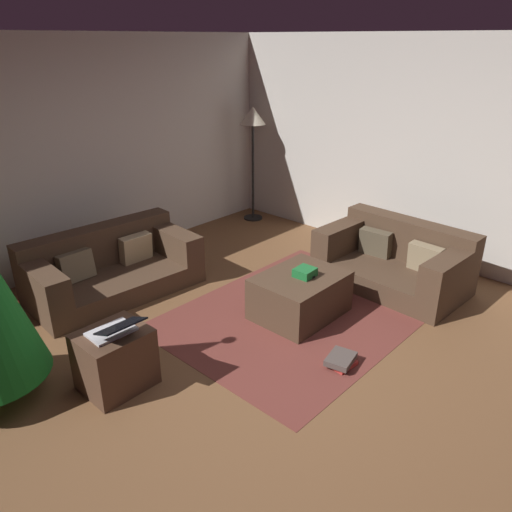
# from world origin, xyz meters

# --- Properties ---
(ground_plane) EXTENTS (6.40, 6.40, 0.00)m
(ground_plane) POSITION_xyz_m (0.00, 0.00, 0.00)
(ground_plane) COLOR brown
(rear_partition) EXTENTS (6.40, 0.12, 2.60)m
(rear_partition) POSITION_xyz_m (0.00, 3.14, 1.30)
(rear_partition) COLOR beige
(rear_partition) RESTS_ON ground_plane
(corner_partition) EXTENTS (0.12, 6.40, 2.60)m
(corner_partition) POSITION_xyz_m (3.14, 0.00, 1.30)
(corner_partition) COLOR beige
(corner_partition) RESTS_ON ground_plane
(couch_left) EXTENTS (1.81, 1.02, 0.66)m
(couch_left) POSITION_xyz_m (0.00, 2.24, 0.26)
(couch_left) COLOR #473323
(couch_left) RESTS_ON ground_plane
(couch_right) EXTENTS (0.99, 1.59, 0.68)m
(couch_right) POSITION_xyz_m (2.24, 0.05, 0.27)
(couch_right) COLOR #473323
(couch_right) RESTS_ON ground_plane
(ottoman) EXTENTS (0.87, 0.67, 0.43)m
(ottoman) POSITION_xyz_m (0.97, 0.40, 0.21)
(ottoman) COLOR #473323
(ottoman) RESTS_ON ground_plane
(gift_box) EXTENTS (0.20, 0.18, 0.08)m
(gift_box) POSITION_xyz_m (0.98, 0.36, 0.47)
(gift_box) COLOR #19662D
(gift_box) RESTS_ON ottoman
(tv_remote) EXTENTS (0.11, 0.17, 0.02)m
(tv_remote) POSITION_xyz_m (1.03, 0.34, 0.44)
(tv_remote) COLOR black
(tv_remote) RESTS_ON ottoman
(side_table) EXTENTS (0.52, 0.44, 0.49)m
(side_table) POSITION_xyz_m (-0.88, 0.77, 0.24)
(side_table) COLOR #4C3323
(side_table) RESTS_ON ground_plane
(laptop) EXTENTS (0.35, 0.39, 0.17)m
(laptop) POSITION_xyz_m (-0.88, 0.71, 0.54)
(laptop) COLOR silver
(laptop) RESTS_ON side_table
(book_stack) EXTENTS (0.30, 0.25, 0.09)m
(book_stack) POSITION_xyz_m (0.54, -0.38, 0.05)
(book_stack) COLOR #B7332D
(book_stack) RESTS_ON ground_plane
(corner_lamp) EXTENTS (0.36, 0.36, 1.65)m
(corner_lamp) POSITION_xyz_m (2.75, 2.69, 1.41)
(corner_lamp) COLOR black
(corner_lamp) RESTS_ON ground_plane
(area_rug) EXTENTS (2.60, 2.00, 0.01)m
(area_rug) POSITION_xyz_m (0.97, 0.40, 0.00)
(area_rug) COLOR brown
(area_rug) RESTS_ON ground_plane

